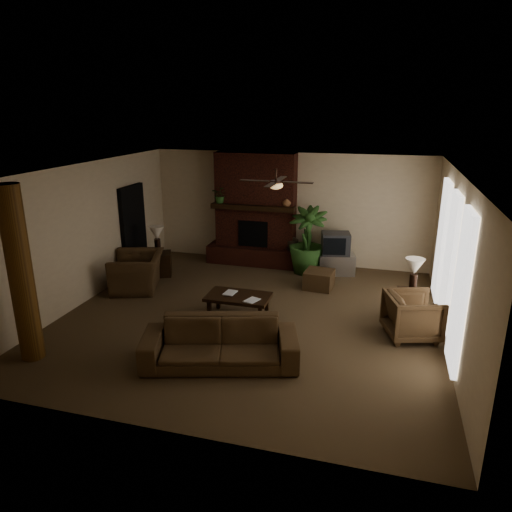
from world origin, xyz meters
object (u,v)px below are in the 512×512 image
(floor_vase, at_px, (292,250))
(side_table_left, at_px, (160,264))
(side_table_right, at_px, (411,305))
(sofa, at_px, (220,336))
(armchair_right, at_px, (413,314))
(lamp_left, at_px, (157,235))
(floor_plant, at_px, (307,254))
(coffee_table, at_px, (238,298))
(ottoman, at_px, (319,279))
(tv_stand, at_px, (336,264))
(lamp_right, at_px, (414,269))
(log_column, at_px, (21,275))
(armchair_left, at_px, (137,266))

(floor_vase, bearing_deg, side_table_left, -153.20)
(side_table_right, bearing_deg, sofa, -139.12)
(armchair_right, relative_size, lamp_left, 1.35)
(floor_vase, height_order, side_table_right, floor_vase)
(floor_vase, distance_m, lamp_left, 3.33)
(floor_plant, bearing_deg, coffee_table, -106.23)
(ottoman, height_order, floor_plant, floor_plant)
(tv_stand, bearing_deg, coffee_table, -131.45)
(floor_plant, relative_size, lamp_right, 2.47)
(log_column, distance_m, sofa, 3.18)
(side_table_left, height_order, lamp_left, lamp_left)
(sofa, relative_size, side_table_right, 4.36)
(armchair_left, bearing_deg, side_table_right, 71.03)
(armchair_right, relative_size, floor_plant, 0.54)
(armchair_right, height_order, side_table_left, armchair_right)
(log_column, relative_size, side_table_left, 5.09)
(lamp_left, relative_size, side_table_right, 1.18)
(tv_stand, bearing_deg, sofa, -119.25)
(armchair_left, bearing_deg, ottoman, 86.93)
(armchair_left, distance_m, lamp_left, 1.04)
(floor_plant, height_order, lamp_left, lamp_left)
(floor_vase, bearing_deg, lamp_left, -153.08)
(armchair_right, bearing_deg, side_table_right, -18.48)
(lamp_left, bearing_deg, side_table_right, -9.09)
(coffee_table, distance_m, floor_plant, 2.98)
(log_column, distance_m, lamp_left, 4.09)
(armchair_right, xyz_separation_m, floor_plant, (-2.33, 2.87, 0.01))
(floor_vase, height_order, lamp_right, lamp_right)
(floor_plant, relative_size, lamp_left, 2.47)
(armchair_left, distance_m, lamp_right, 5.77)
(log_column, xyz_separation_m, side_table_left, (0.22, 4.09, -1.12))
(armchair_right, height_order, coffee_table, armchair_right)
(armchair_left, relative_size, side_table_right, 2.20)
(lamp_left, height_order, side_table_right, lamp_left)
(sofa, distance_m, tv_stand, 4.86)
(armchair_left, bearing_deg, lamp_left, 158.17)
(ottoman, xyz_separation_m, floor_plant, (-0.45, 0.97, 0.25))
(tv_stand, height_order, floor_vase, floor_vase)
(coffee_table, height_order, lamp_right, lamp_right)
(floor_vase, bearing_deg, armchair_left, -140.94)
(sofa, bearing_deg, armchair_left, 122.46)
(armchair_right, height_order, lamp_right, lamp_right)
(sofa, xyz_separation_m, lamp_left, (-2.79, 3.44, 0.53))
(armchair_right, distance_m, side_table_right, 0.82)
(lamp_left, xyz_separation_m, lamp_right, (5.70, -0.94, 0.00))
(tv_stand, bearing_deg, floor_plant, 173.59)
(tv_stand, bearing_deg, floor_vase, 154.09)
(side_table_left, xyz_separation_m, lamp_left, (-0.03, -0.02, 0.73))
(coffee_table, xyz_separation_m, floor_plant, (0.83, 2.86, 0.08))
(side_table_right, bearing_deg, side_table_left, 170.64)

